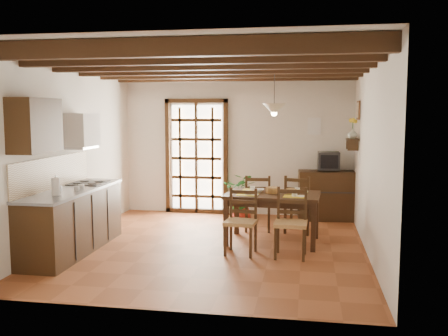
% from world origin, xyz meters
% --- Properties ---
extents(ground_plane, '(5.00, 5.00, 0.00)m').
position_xyz_m(ground_plane, '(0.00, 0.00, 0.00)').
color(ground_plane, brown).
extents(room_shell, '(4.52, 5.02, 2.81)m').
position_xyz_m(room_shell, '(0.00, 0.00, 1.82)').
color(room_shell, silver).
rests_on(room_shell, ground_plane).
extents(ceiling_beams, '(4.50, 4.34, 0.20)m').
position_xyz_m(ceiling_beams, '(0.00, 0.00, 2.69)').
color(ceiling_beams, black).
rests_on(ceiling_beams, room_shell).
extents(french_door, '(1.26, 0.11, 2.32)m').
position_xyz_m(french_door, '(-0.80, 2.45, 1.18)').
color(french_door, white).
rests_on(french_door, ground_plane).
extents(kitchen_counter, '(0.64, 2.25, 1.38)m').
position_xyz_m(kitchen_counter, '(-1.96, -0.60, 0.47)').
color(kitchen_counter, '#321F0F').
rests_on(kitchen_counter, ground_plane).
extents(upper_cabinet, '(0.35, 0.80, 0.70)m').
position_xyz_m(upper_cabinet, '(-2.08, -1.30, 1.85)').
color(upper_cabinet, '#321F0F').
rests_on(upper_cabinet, room_shell).
extents(range_hood, '(0.38, 0.60, 0.54)m').
position_xyz_m(range_hood, '(-2.05, -0.05, 1.73)').
color(range_hood, white).
rests_on(range_hood, room_shell).
extents(counter_items, '(0.50, 1.43, 0.25)m').
position_xyz_m(counter_items, '(-1.95, -0.51, 0.96)').
color(counter_items, black).
rests_on(counter_items, kitchen_counter).
extents(dining_table, '(1.48, 1.00, 0.77)m').
position_xyz_m(dining_table, '(0.86, 0.39, 0.67)').
color(dining_table, '#311D10').
rests_on(dining_table, ground_plane).
extents(chair_near_left, '(0.46, 0.44, 0.93)m').
position_xyz_m(chair_near_left, '(0.46, -0.31, 0.29)').
color(chair_near_left, '#AC8049').
rests_on(chair_near_left, ground_plane).
extents(chair_near_right, '(0.46, 0.44, 0.97)m').
position_xyz_m(chair_near_right, '(1.17, -0.36, 0.30)').
color(chair_near_right, '#AC8049').
rests_on(chair_near_right, ground_plane).
extents(chair_far_left, '(0.48, 0.46, 0.97)m').
position_xyz_m(chair_far_left, '(0.56, 1.14, 0.30)').
color(chair_far_left, '#AC8049').
rests_on(chair_far_left, ground_plane).
extents(chair_far_right, '(0.54, 0.53, 0.98)m').
position_xyz_m(chair_far_right, '(1.26, 1.09, 0.31)').
color(chair_far_right, '#AC8049').
rests_on(chair_far_right, ground_plane).
extents(table_setting, '(1.04, 0.69, 0.10)m').
position_xyz_m(table_setting, '(0.86, 0.39, 0.82)').
color(table_setting, gold).
rests_on(table_setting, dining_table).
extents(table_bowl, '(0.22, 0.22, 0.05)m').
position_xyz_m(table_bowl, '(0.61, 0.46, 0.80)').
color(table_bowl, white).
rests_on(table_bowl, dining_table).
extents(sideboard, '(1.12, 0.57, 0.92)m').
position_xyz_m(sideboard, '(1.77, 2.23, 0.46)').
color(sideboard, '#321F0F').
rests_on(sideboard, ground_plane).
extents(crt_tv, '(0.40, 0.37, 0.33)m').
position_xyz_m(crt_tv, '(1.77, 2.22, 1.11)').
color(crt_tv, black).
rests_on(crt_tv, sideboard).
extents(fuse_box, '(0.25, 0.03, 0.32)m').
position_xyz_m(fuse_box, '(1.50, 2.48, 1.75)').
color(fuse_box, white).
rests_on(fuse_box, room_shell).
extents(plant_pot, '(0.39, 0.39, 0.24)m').
position_xyz_m(plant_pot, '(0.16, 1.98, 0.11)').
color(plant_pot, maroon).
rests_on(plant_pot, ground_plane).
extents(potted_plant, '(1.83, 1.64, 1.81)m').
position_xyz_m(potted_plant, '(0.16, 1.98, 0.57)').
color(potted_plant, '#144C19').
rests_on(potted_plant, ground_plane).
extents(wall_shelf, '(0.20, 0.42, 0.20)m').
position_xyz_m(wall_shelf, '(2.14, 1.60, 1.51)').
color(wall_shelf, '#321F0F').
rests_on(wall_shelf, room_shell).
extents(shelf_vase, '(0.15, 0.15, 0.15)m').
position_xyz_m(shelf_vase, '(2.14, 1.60, 1.65)').
color(shelf_vase, '#B2BFB2').
rests_on(shelf_vase, wall_shelf).
extents(shelf_flowers, '(0.14, 0.14, 0.36)m').
position_xyz_m(shelf_flowers, '(2.14, 1.60, 1.86)').
color(shelf_flowers, gold).
rests_on(shelf_flowers, shelf_vase).
extents(framed_picture, '(0.03, 0.32, 0.32)m').
position_xyz_m(framed_picture, '(2.22, 1.60, 2.05)').
color(framed_picture, brown).
rests_on(framed_picture, room_shell).
extents(pendant_lamp, '(0.36, 0.36, 0.84)m').
position_xyz_m(pendant_lamp, '(0.86, 0.49, 2.08)').
color(pendant_lamp, black).
rests_on(pendant_lamp, room_shell).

